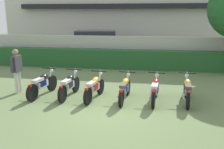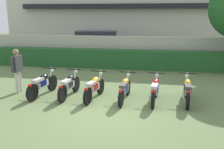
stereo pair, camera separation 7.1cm
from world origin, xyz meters
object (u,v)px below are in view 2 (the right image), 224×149
at_px(motorcycle_in_row_1, 69,85).
at_px(motorcycle_in_row_0, 43,84).
at_px(motorcycle_in_row_2, 94,87).
at_px(motorcycle_in_row_3, 125,89).
at_px(motorcycle_in_row_4, 155,90).
at_px(inspector_person, 17,67).
at_px(motorcycle_in_row_5, 187,90).
at_px(parked_car, 99,44).

bearing_deg(motorcycle_in_row_1, motorcycle_in_row_0, 95.51).
height_order(motorcycle_in_row_2, motorcycle_in_row_3, motorcycle_in_row_2).
height_order(motorcycle_in_row_4, inspector_person, inspector_person).
distance_m(motorcycle_in_row_0, motorcycle_in_row_5, 5.23).
distance_m(parked_car, inspector_person, 8.29).
relative_size(motorcycle_in_row_1, motorcycle_in_row_2, 1.04).
bearing_deg(motorcycle_in_row_3, inspector_person, 90.79).
xyz_separation_m(motorcycle_in_row_0, inspector_person, (-1.10, 0.22, 0.56)).
bearing_deg(motorcycle_in_row_5, motorcycle_in_row_0, 94.89).
bearing_deg(motorcycle_in_row_0, motorcycle_in_row_1, -80.23).
bearing_deg(motorcycle_in_row_0, inspector_person, 87.49).
distance_m(motorcycle_in_row_0, motorcycle_in_row_3, 3.09).
bearing_deg(motorcycle_in_row_1, motorcycle_in_row_3, -87.74).
bearing_deg(parked_car, motorcycle_in_row_4, -73.98).
bearing_deg(motorcycle_in_row_3, motorcycle_in_row_4, -85.53).
bearing_deg(motorcycle_in_row_4, inspector_person, 92.16).
relative_size(motorcycle_in_row_3, motorcycle_in_row_4, 1.02).
xyz_separation_m(motorcycle_in_row_3, motorcycle_in_row_5, (2.14, 0.12, 0.01)).
distance_m(motorcycle_in_row_1, motorcycle_in_row_4, 3.11).
height_order(parked_car, motorcycle_in_row_1, parked_car).
xyz_separation_m(parked_car, inspector_person, (-1.44, -8.16, 0.08)).
bearing_deg(motorcycle_in_row_1, inspector_person, 89.12).
height_order(motorcycle_in_row_1, motorcycle_in_row_3, motorcycle_in_row_1).
xyz_separation_m(motorcycle_in_row_0, motorcycle_in_row_2, (2.00, -0.07, -0.01)).
bearing_deg(motorcycle_in_row_4, motorcycle_in_row_5, -78.60).
relative_size(motorcycle_in_row_4, motorcycle_in_row_5, 0.98).
bearing_deg(inspector_person, motorcycle_in_row_4, -3.03).
height_order(parked_car, motorcycle_in_row_5, parked_car).
xyz_separation_m(motorcycle_in_row_1, motorcycle_in_row_5, (4.20, 0.04, 0.00)).
bearing_deg(motorcycle_in_row_4, motorcycle_in_row_0, 94.36).
xyz_separation_m(motorcycle_in_row_2, motorcycle_in_row_5, (3.23, 0.13, 0.01)).
bearing_deg(motorcycle_in_row_0, parked_car, 6.35).
xyz_separation_m(parked_car, motorcycle_in_row_3, (2.75, -8.44, -0.50)).
xyz_separation_m(parked_car, motorcycle_in_row_1, (0.69, -8.36, -0.49)).
bearing_deg(motorcycle_in_row_5, motorcycle_in_row_4, 100.47).
bearing_deg(motorcycle_in_row_2, motorcycle_in_row_1, 93.56).
bearing_deg(motorcycle_in_row_2, parked_car, 20.11).
bearing_deg(motorcycle_in_row_3, motorcycle_in_row_2, 95.30).
bearing_deg(motorcycle_in_row_4, parked_car, 29.45).
height_order(motorcycle_in_row_0, motorcycle_in_row_5, motorcycle_in_row_0).
relative_size(motorcycle_in_row_1, motorcycle_in_row_4, 1.02).
xyz_separation_m(parked_car, motorcycle_in_row_2, (1.66, -8.45, -0.49)).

